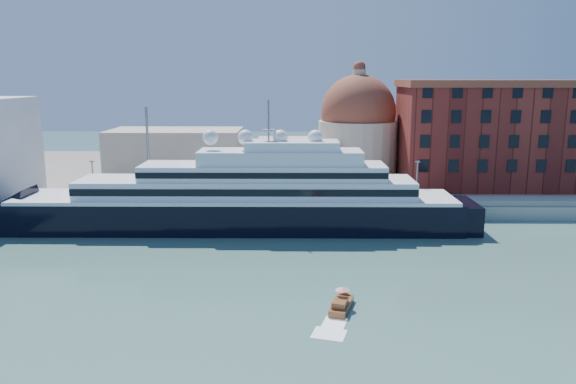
{
  "coord_description": "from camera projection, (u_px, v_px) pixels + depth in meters",
  "views": [
    {
      "loc": [
        7.2,
        -71.02,
        25.83
      ],
      "look_at": [
        6.34,
        18.0,
        7.56
      ],
      "focal_mm": 35.0,
      "sensor_mm": 36.0,
      "label": 1
    }
  ],
  "objects": [
    {
      "name": "ground",
      "position": [
        239.0,
        274.0,
        74.83
      ],
      "size": [
        400.0,
        400.0,
        0.0
      ],
      "primitive_type": "plane",
      "color": "#3D6A61",
      "rests_on": "ground"
    },
    {
      "name": "quay",
      "position": [
        256.0,
        207.0,
        107.88
      ],
      "size": [
        180.0,
        10.0,
        2.5
      ],
      "primitive_type": "cube",
      "color": "gray",
      "rests_on": "ground"
    },
    {
      "name": "land",
      "position": [
        266.0,
        173.0,
        148.1
      ],
      "size": [
        260.0,
        72.0,
        2.0
      ],
      "primitive_type": "cube",
      "color": "slate",
      "rests_on": "ground"
    },
    {
      "name": "quay_fence",
      "position": [
        254.0,
        203.0,
        103.1
      ],
      "size": [
        180.0,
        0.1,
        1.2
      ],
      "primitive_type": "cube",
      "color": "slate",
      "rests_on": "quay"
    },
    {
      "name": "superyacht",
      "position": [
        221.0,
        204.0,
        96.51
      ],
      "size": [
        86.38,
        11.98,
        25.82
      ],
      "color": "black",
      "rests_on": "ground"
    },
    {
      "name": "service_barge",
      "position": [
        11.0,
        226.0,
        96.54
      ],
      "size": [
        11.73,
        6.78,
        2.5
      ],
      "rotation": [
        0.0,
        0.0,
        -0.29
      ],
      "color": "white",
      "rests_on": "ground"
    },
    {
      "name": "water_taxi",
      "position": [
        341.0,
        305.0,
        63.31
      ],
      "size": [
        3.32,
        5.88,
        2.65
      ],
      "rotation": [
        0.0,
        0.0,
        -0.28
      ],
      "color": "brown",
      "rests_on": "ground"
    },
    {
      "name": "warehouse",
      "position": [
        498.0,
        133.0,
        122.51
      ],
      "size": [
        43.0,
        19.0,
        23.25
      ],
      "color": "maroon",
      "rests_on": "land"
    },
    {
      "name": "church",
      "position": [
        290.0,
        143.0,
        129.11
      ],
      "size": [
        66.0,
        18.0,
        25.5
      ],
      "color": "beige",
      "rests_on": "land"
    },
    {
      "name": "lamp_posts",
      "position": [
        187.0,
        164.0,
        104.58
      ],
      "size": [
        120.8,
        2.4,
        18.0
      ],
      "color": "slate",
      "rests_on": "quay"
    }
  ]
}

